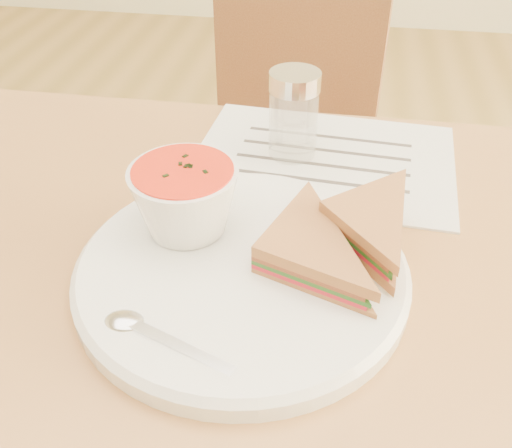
% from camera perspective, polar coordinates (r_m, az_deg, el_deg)
% --- Properties ---
extents(chair_far, '(0.43, 0.43, 0.83)m').
position_cam_1_polar(chair_far, '(1.24, 1.47, 3.56)').
color(chair_far, brown).
rests_on(chair_far, floor).
extents(plate, '(0.32, 0.32, 0.02)m').
position_cam_1_polar(plate, '(0.53, -1.43, -4.82)').
color(plate, white).
rests_on(plate, dining_table).
extents(soup_bowl, '(0.13, 0.13, 0.07)m').
position_cam_1_polar(soup_bowl, '(0.54, -7.07, 2.13)').
color(soup_bowl, white).
rests_on(soup_bowl, plate).
extents(sandwich_half_a, '(0.15, 0.15, 0.04)m').
position_cam_1_polar(sandwich_half_a, '(0.50, -0.48, -3.85)').
color(sandwich_half_a, '#AE643D').
rests_on(sandwich_half_a, plate).
extents(sandwich_half_b, '(0.15, 0.15, 0.03)m').
position_cam_1_polar(sandwich_half_b, '(0.54, 6.25, 0.84)').
color(sandwich_half_b, '#AE643D').
rests_on(sandwich_half_b, plate).
extents(spoon, '(0.17, 0.09, 0.01)m').
position_cam_1_polar(spoon, '(0.46, -8.22, -11.86)').
color(spoon, silver).
rests_on(spoon, plate).
extents(paper_menu, '(0.33, 0.25, 0.00)m').
position_cam_1_polar(paper_menu, '(0.71, 6.75, 6.54)').
color(paper_menu, white).
rests_on(paper_menu, dining_table).
extents(condiment_shaker, '(0.07, 0.07, 0.11)m').
position_cam_1_polar(condiment_shaker, '(0.69, 3.76, 10.75)').
color(condiment_shaker, silver).
rests_on(condiment_shaker, dining_table).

